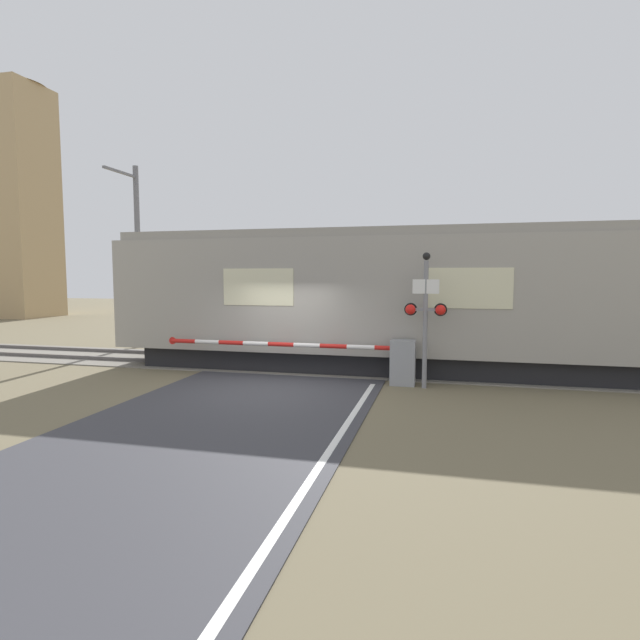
# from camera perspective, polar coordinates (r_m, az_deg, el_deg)

# --- Properties ---
(ground_plane) EXTENTS (80.00, 80.00, 0.00)m
(ground_plane) POSITION_cam_1_polar(r_m,az_deg,el_deg) (11.93, -5.70, -7.84)
(ground_plane) COLOR #6B6047
(track_bed) EXTENTS (36.00, 3.20, 0.13)m
(track_bed) POSITION_cam_1_polar(r_m,az_deg,el_deg) (14.88, -1.60, -5.14)
(track_bed) COLOR slate
(track_bed) RESTS_ON ground_plane
(train) EXTENTS (19.72, 3.18, 3.91)m
(train) POSITION_cam_1_polar(r_m,az_deg,el_deg) (14.14, 16.41, 2.19)
(train) COLOR black
(train) RESTS_ON ground_plane
(crossing_barrier) EXTENTS (6.64, 0.44, 1.10)m
(crossing_barrier) POSITION_cam_1_polar(r_m,az_deg,el_deg) (12.42, 6.46, -4.39)
(crossing_barrier) COLOR gray
(crossing_barrier) RESTS_ON ground_plane
(signal_post) EXTENTS (0.99, 0.26, 3.21)m
(signal_post) POSITION_cam_1_polar(r_m,az_deg,el_deg) (11.95, 11.96, 0.99)
(signal_post) COLOR gray
(signal_post) RESTS_ON ground_plane
(catenary_pole) EXTENTS (0.20, 1.90, 6.68)m
(catenary_pole) POSITION_cam_1_polar(r_m,az_deg,el_deg) (19.86, -20.14, 7.15)
(catenary_pole) COLOR slate
(catenary_pole) RESTS_ON ground_plane
(distant_building) EXTENTS (3.96, 3.96, 15.37)m
(distant_building) POSITION_cam_1_polar(r_m,az_deg,el_deg) (38.07, -31.22, 12.04)
(distant_building) COLOR tan
(distant_building) RESTS_ON ground_plane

